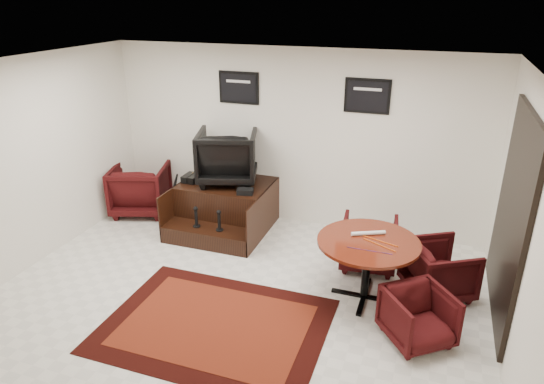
# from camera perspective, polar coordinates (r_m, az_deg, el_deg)

# --- Properties ---
(ground) EXTENTS (6.00, 6.00, 0.00)m
(ground) POSITION_cam_1_polar(r_m,az_deg,el_deg) (6.12, -4.64, -12.86)
(ground) COLOR silver
(ground) RESTS_ON ground
(room_shell) EXTENTS (6.02, 5.02, 2.81)m
(room_shell) POSITION_cam_1_polar(r_m,az_deg,el_deg) (5.25, -0.62, 3.08)
(room_shell) COLOR white
(room_shell) RESTS_ON ground
(area_rug) EXTENTS (2.50, 1.87, 0.01)m
(area_rug) POSITION_cam_1_polar(r_m,az_deg,el_deg) (5.78, -6.68, -15.27)
(area_rug) COLOR black
(area_rug) RESTS_ON ground
(shine_podium) EXTENTS (1.42, 1.47, 0.73)m
(shine_podium) POSITION_cam_1_polar(r_m,az_deg,el_deg) (7.80, -5.50, -1.80)
(shine_podium) COLOR black
(shine_podium) RESTS_ON ground
(shine_chair) EXTENTS (1.10, 1.07, 0.92)m
(shine_chair) POSITION_cam_1_polar(r_m,az_deg,el_deg) (7.62, -5.28, 4.51)
(shine_chair) COLOR black
(shine_chair) RESTS_ON shine_podium
(shoes_pair) EXTENTS (0.23, 0.30, 0.11)m
(shoes_pair) POSITION_cam_1_polar(r_m,az_deg,el_deg) (7.83, -9.46, 1.64)
(shoes_pair) COLOR black
(shoes_pair) RESTS_ON shine_podium
(polish_kit) EXTENTS (0.27, 0.21, 0.08)m
(polish_kit) POSITION_cam_1_polar(r_m,az_deg,el_deg) (7.25, -3.18, 0.08)
(polish_kit) COLOR black
(polish_kit) RESTS_ON shine_podium
(umbrella_black) EXTENTS (0.34, 0.13, 0.92)m
(umbrella_black) POSITION_cam_1_polar(r_m,az_deg,el_deg) (7.99, -11.73, -0.66)
(umbrella_black) COLOR black
(umbrella_black) RESTS_ON ground
(umbrella_hooked) EXTENTS (0.30, 0.11, 0.82)m
(umbrella_hooked) POSITION_cam_1_polar(r_m,az_deg,el_deg) (8.16, -10.66, -0.43)
(umbrella_hooked) COLOR black
(umbrella_hooked) RESTS_ON ground
(armchair_side) EXTENTS (1.11, 1.08, 0.93)m
(armchair_side) POSITION_cam_1_polar(r_m,az_deg,el_deg) (8.55, -15.23, 0.62)
(armchair_side) COLOR black
(armchair_side) RESTS_ON ground
(meeting_table) EXTENTS (1.22, 1.22, 0.80)m
(meeting_table) POSITION_cam_1_polar(r_m,az_deg,el_deg) (5.93, 11.23, -6.44)
(meeting_table) COLOR #4F160B
(meeting_table) RESTS_ON ground
(table_chair_back) EXTENTS (0.80, 0.75, 0.75)m
(table_chair_back) POSITION_cam_1_polar(r_m,az_deg,el_deg) (6.79, 11.34, -5.68)
(table_chair_back) COLOR black
(table_chair_back) RESTS_ON ground
(table_chair_window) EXTENTS (0.96, 0.98, 0.75)m
(table_chair_window) POSITION_cam_1_polar(r_m,az_deg,el_deg) (6.42, 19.12, -8.34)
(table_chair_window) COLOR black
(table_chair_window) RESTS_ON ground
(table_chair_corner) EXTENTS (0.88, 0.87, 0.67)m
(table_chair_corner) POSITION_cam_1_polar(r_m,az_deg,el_deg) (5.57, 16.85, -13.63)
(table_chair_corner) COLOR black
(table_chair_corner) RESTS_ON ground
(paper_roll) EXTENTS (0.40, 0.23, 0.05)m
(paper_roll) POSITION_cam_1_polar(r_m,az_deg,el_deg) (6.01, 11.26, -4.77)
(paper_roll) COLOR silver
(paper_roll) RESTS_ON meeting_table
(table_clutter) EXTENTS (0.57, 0.35, 0.01)m
(table_clutter) POSITION_cam_1_polar(r_m,az_deg,el_deg) (5.80, 12.25, -6.12)
(table_clutter) COLOR #CF4A0B
(table_clutter) RESTS_ON meeting_table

